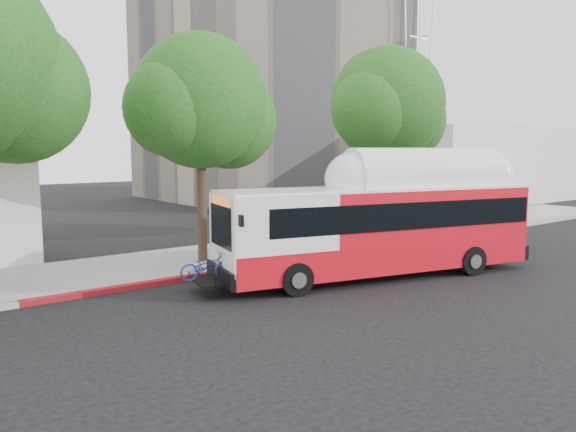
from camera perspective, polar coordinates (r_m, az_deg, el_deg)
name	(u,v)px	position (r m, az deg, el deg)	size (l,w,h in m)	color
ground	(327,290)	(17.59, 3.99, -7.54)	(120.00, 120.00, 0.00)	black
sidewalk	(219,256)	(22.71, -7.06, -4.09)	(60.00, 5.00, 0.15)	gray
curb_strip	(256,267)	(20.56, -3.32, -5.21)	(60.00, 0.30, 0.15)	gray
red_curb_segment	(181,279)	(19.06, -10.80, -6.27)	(10.00, 0.32, 0.16)	maroon
street_tree_mid	(209,107)	(21.67, -8.05, 10.86)	(5.75, 5.00, 8.62)	#2D2116
street_tree_right	(393,109)	(27.94, 10.61, 10.62)	(6.21, 5.40, 9.18)	#2D2116
horizon_block	(464,165)	(50.37, 17.45, 5.00)	(20.00, 12.00, 6.00)	silver
transit_bus	(381,229)	(19.32, 9.41, -1.32)	(12.09, 4.94, 3.53)	red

